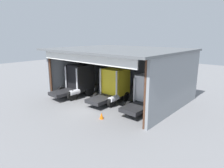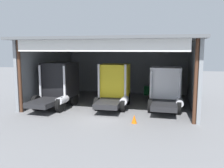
{
  "view_description": "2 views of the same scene",
  "coord_description": "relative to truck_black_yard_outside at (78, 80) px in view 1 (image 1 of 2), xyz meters",
  "views": [
    {
      "loc": [
        13.43,
        -11.89,
        6.89
      ],
      "look_at": [
        0.0,
        3.58,
        1.87
      ],
      "focal_mm": 31.83,
      "sensor_mm": 36.0,
      "label": 1
    },
    {
      "loc": [
        4.7,
        -15.66,
        4.71
      ],
      "look_at": [
        0.0,
        3.58,
        1.87
      ],
      "focal_mm": 39.11,
      "sensor_mm": 36.0,
      "label": 2
    }
  ],
  "objects": [
    {
      "name": "truck_yellow_center_left_bay",
      "position": [
        4.44,
        1.12,
        -0.09
      ],
      "size": [
        2.68,
        5.09,
        3.54
      ],
      "rotation": [
        0.0,
        0.0,
        0.05
      ],
      "color": "yellow",
      "rests_on": "ground"
    },
    {
      "name": "truck_white_left_bay",
      "position": [
        8.59,
        1.42,
        -0.18
      ],
      "size": [
        2.54,
        5.07,
        3.28
      ],
      "rotation": [
        0.0,
        0.0,
        0.0
      ],
      "color": "white",
      "rests_on": "ground"
    },
    {
      "name": "ground_plane",
      "position": [
        4.28,
        -2.55,
        -1.88
      ],
      "size": [
        80.0,
        80.0,
        0.0
      ],
      "primitive_type": "plane",
      "color": "slate",
      "rests_on": "ground"
    },
    {
      "name": "traffic_cone",
      "position": [
        6.77,
        -3.2,
        -1.6
      ],
      "size": [
        0.36,
        0.36,
        0.56
      ],
      "primitive_type": "cone",
      "color": "orange",
      "rests_on": "ground"
    },
    {
      "name": "tool_cart",
      "position": [
        2.24,
        6.19,
        -1.38
      ],
      "size": [
        0.9,
        0.6,
        1.0
      ],
      "primitive_type": "cube",
      "color": "red",
      "rests_on": "ground"
    },
    {
      "name": "oil_drum",
      "position": [
        6.58,
        6.79,
        -1.43
      ],
      "size": [
        0.58,
        0.58,
        0.9
      ],
      "primitive_type": "cylinder",
      "color": "#197233",
      "rests_on": "ground"
    },
    {
      "name": "truck_black_yard_outside",
      "position": [
        0.0,
        0.0,
        0.0
      ],
      "size": [
        2.62,
        5.18,
        3.61
      ],
      "rotation": [
        0.0,
        0.0,
        -0.05
      ],
      "color": "black",
      "rests_on": "ground"
    },
    {
      "name": "workshop_shed",
      "position": [
        4.28,
        3.36,
        1.95
      ],
      "size": [
        13.51,
        11.32,
        5.55
      ],
      "color": "gray",
      "rests_on": "ground"
    }
  ]
}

